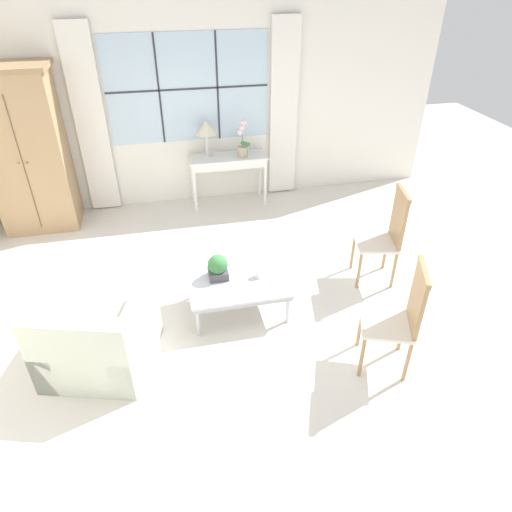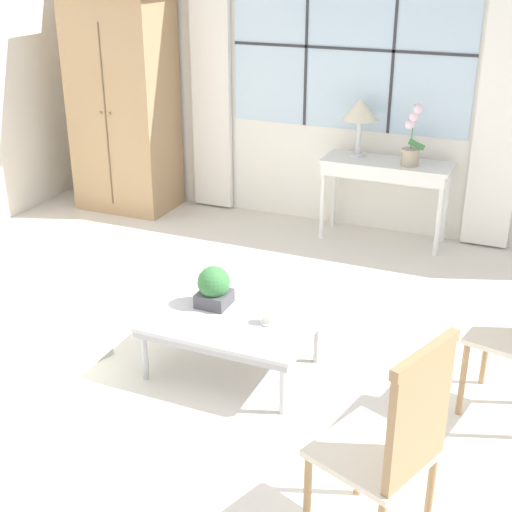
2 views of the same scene
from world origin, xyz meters
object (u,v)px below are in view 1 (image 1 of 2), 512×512
Objects in this scene: armoire at (27,151)px; pillar_candle at (259,273)px; console_table at (228,162)px; table_lamp at (206,128)px; side_chair_wooden at (387,232)px; potted_orchid at (242,143)px; potted_plant_small at (218,267)px; armchair_upholstered at (99,341)px; coffee_table at (238,285)px; accent_chair_wooden at (402,313)px.

armoire reaches higher than pillar_candle.
pillar_candle is (2.48, -2.35, -0.64)m from armoire.
table_lamp is at bearing 167.70° from console_table.
armoire is 1.90× the size of side_chair_wooden.
potted_plant_small is at bearing -106.95° from potted_orchid.
armoire is 3.10m from armchair_upholstered.
armoire is at bearing 133.43° from coffee_table.
potted_orchid is at bearing -12.21° from table_lamp.
coffee_table is at bearing -171.46° from pillar_candle.
armoire is at bearing 132.53° from potted_plant_small.
armoire is at bearing 135.46° from accent_chair_wooden.
accent_chair_wooden is (3.48, -3.42, -0.45)m from armoire.
console_table is 0.57m from table_lamp.
armoire is at bearing 107.79° from armchair_upholstered.
side_chair_wooden is at bearing 3.02° from potted_plant_small.
armchair_upholstered is at bearing -119.44° from console_table.
armoire reaches higher than armchair_upholstered.
coffee_table is 3.84× the size of potted_plant_small.
armchair_upholstered is (-1.39, -3.01, -0.87)m from table_lamp.
potted_plant_small is at bearing 140.42° from accent_chair_wooden.
pillar_candle is at bearing -11.54° from potted_plant_small.
armoire reaches higher than accent_chair_wooden.
pillar_candle is at bearing -43.38° from armoire.
console_table is at bearing -12.30° from table_lamp.
table_lamp is at bearing 88.97° from coffee_table.
accent_chair_wooden reaches higher than pillar_candle.
console_table is at bearing 167.90° from potted_orchid.
pillar_candle is at bearing -92.21° from console_table.
pillar_candle is at bearing -172.92° from side_chair_wooden.
armchair_upholstered is 1.32m from potted_plant_small.
potted_orchid reaches higher than table_lamp.
armchair_upholstered is at bearing -160.67° from coffee_table.
console_table is 4.25× the size of potted_plant_small.
console_table is 2.64m from side_chair_wooden.
pillar_candle is (-0.99, 1.07, -0.18)m from accent_chair_wooden.
potted_orchid is at bearing 73.05° from potted_plant_small.
console_table is (2.58, 0.09, -0.41)m from armoire.
side_chair_wooden reaches higher than console_table.
potted_plant_small is at bearing -102.00° from console_table.
potted_orchid is 2.52m from side_chair_wooden.
pillar_candle is (-0.30, -2.40, -0.52)m from potted_orchid.
side_chair_wooden is 1.49m from pillar_candle.
armchair_upholstered is 1.42m from coffee_table.
table_lamp is 0.47× the size of armchair_upholstered.
armoire reaches higher than table_lamp.
potted_plant_small is at bearing 168.46° from pillar_candle.
side_chair_wooden is 10.05× the size of pillar_candle.
armoire reaches higher than potted_plant_small.
accent_chair_wooden reaches higher than coffee_table.
console_table is at bearing 87.79° from pillar_candle.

